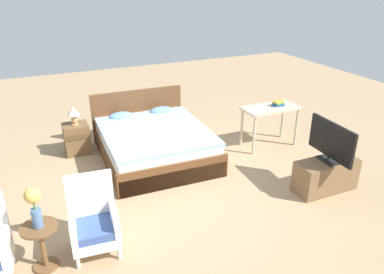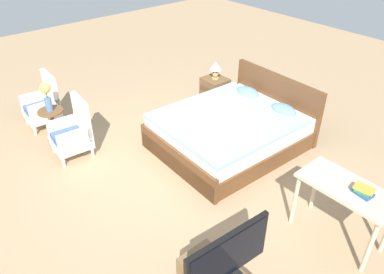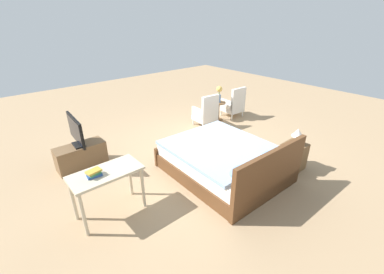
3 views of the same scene
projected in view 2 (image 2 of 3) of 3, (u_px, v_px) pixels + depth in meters
name	position (u px, v px, depth m)	size (l,w,h in m)	color
ground_plane	(175.00, 167.00, 5.61)	(16.00, 16.00, 0.00)	#A38460
bed	(232.00, 130.00, 5.93)	(1.85, 2.24, 0.96)	brown
armchair_by_window_left	(44.00, 105.00, 6.46)	(0.57, 0.57, 0.92)	white
armchair_by_window_right	(74.00, 133.00, 5.71)	(0.59, 0.59, 0.92)	white
side_table	(53.00, 121.00, 6.06)	(0.40, 0.40, 0.55)	brown
flower_vase	(46.00, 94.00, 5.79)	(0.17, 0.17, 0.48)	#4C709E
nightstand	(215.00, 92.00, 7.12)	(0.44, 0.41, 0.55)	brown
table_lamp	(216.00, 68.00, 6.86)	(0.22, 0.22, 0.33)	tan
tv_flatscreen	(228.00, 258.00, 3.23)	(0.22, 0.90, 0.60)	black
vanity_desk	(345.00, 195.00, 4.13)	(1.04, 0.52, 0.77)	beige
book_stack	(363.00, 191.00, 3.94)	(0.22, 0.16, 0.10)	#284C8E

